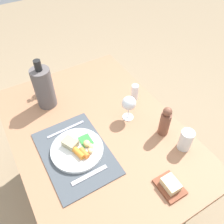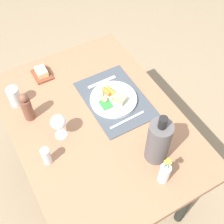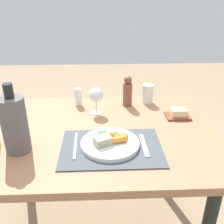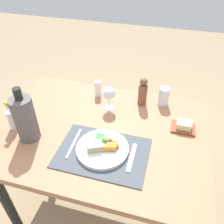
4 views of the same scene
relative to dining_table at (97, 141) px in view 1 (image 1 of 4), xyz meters
name	(u,v)px [view 1 (image 1 of 4)]	position (x,y,z in m)	size (l,w,h in m)	color
ground_plane	(101,192)	(0.00, 0.00, -0.66)	(8.00, 8.00, 0.00)	#977F60
dining_table	(97,141)	(0.00, 0.00, 0.00)	(1.20, 0.87, 0.76)	#A16E4D
placemat	(75,153)	(0.08, -0.16, 0.10)	(0.45, 0.31, 0.01)	#444B52
dinner_plate	(77,149)	(0.07, -0.15, 0.12)	(0.26, 0.26, 0.06)	silver
fork	(66,129)	(-0.09, -0.14, 0.10)	(0.01, 0.21, 0.01)	silver
knife	(89,175)	(0.22, -0.16, 0.10)	(0.02, 0.18, 0.01)	silver
cooler_bottle	(44,87)	(-0.33, -0.16, 0.22)	(0.11, 0.11, 0.31)	#5A5454
butter_dish	(170,185)	(0.46, 0.13, 0.11)	(0.13, 0.10, 0.05)	brown
flower_vase	(46,82)	(-0.45, -0.11, 0.16)	(0.05, 0.05, 0.18)	silver
water_tumbler	(185,141)	(0.32, 0.33, 0.15)	(0.07, 0.07, 0.12)	silver
wine_glass	(129,104)	(0.01, 0.20, 0.20)	(0.08, 0.08, 0.15)	white
pepper_mill	(165,122)	(0.19, 0.30, 0.18)	(0.06, 0.06, 0.19)	brown
salt_shaker	(135,92)	(-0.10, 0.32, 0.15)	(0.04, 0.04, 0.11)	white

